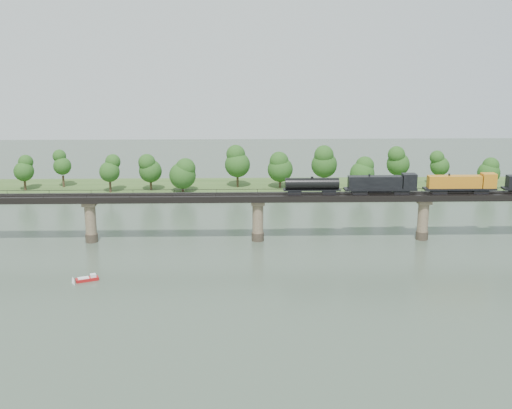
{
  "coord_description": "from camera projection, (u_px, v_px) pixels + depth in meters",
  "views": [
    {
      "loc": [
        -4.14,
        -118.4,
        46.33
      ],
      "look_at": [
        -0.44,
        30.0,
        9.0
      ],
      "focal_mm": 45.0,
      "sensor_mm": 36.0,
      "label": 1
    }
  ],
  "objects": [
    {
      "name": "far_bank",
      "position": [
        253.0,
        188.0,
        208.4
      ],
      "size": [
        300.0,
        24.0,
        1.6
      ],
      "primitive_type": "cube",
      "color": "#345120",
      "rests_on": "ground"
    },
    {
      "name": "motorboat",
      "position": [
        87.0,
        279.0,
        128.84
      ],
      "size": [
        4.73,
        3.23,
        1.25
      ],
      "rotation": [
        0.0,
        0.0,
        0.41
      ],
      "color": "#A51213",
      "rests_on": "ground"
    },
    {
      "name": "bridge",
      "position": [
        258.0,
        219.0,
        153.94
      ],
      "size": [
        236.0,
        30.0,
        11.5
      ],
      "color": "#473A2D",
      "rests_on": "ground"
    },
    {
      "name": "ground",
      "position": [
        262.0,
        286.0,
        126.19
      ],
      "size": [
        400.0,
        400.0,
        0.0
      ],
      "primitive_type": "plane",
      "color": "#364436",
      "rests_on": "ground"
    },
    {
      "name": "freight_train",
      "position": [
        434.0,
        184.0,
        152.92
      ],
      "size": [
        70.02,
        2.73,
        4.82
      ],
      "color": "black",
      "rests_on": "bridge"
    },
    {
      "name": "bridge_superstructure",
      "position": [
        258.0,
        193.0,
        152.39
      ],
      "size": [
        220.0,
        4.9,
        0.75
      ],
      "color": "black",
      "rests_on": "bridge"
    },
    {
      "name": "far_treeline",
      "position": [
        227.0,
        166.0,
        201.9
      ],
      "size": [
        289.06,
        17.54,
        13.6
      ],
      "color": "#382619",
      "rests_on": "far_bank"
    }
  ]
}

